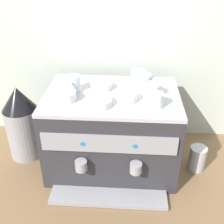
# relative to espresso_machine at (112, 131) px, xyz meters

# --- Properties ---
(ground_plane) EXTENTS (4.00, 4.00, 0.00)m
(ground_plane) POSITION_rel_espresso_machine_xyz_m (0.00, 0.00, -0.21)
(ground_plane) COLOR brown
(tiled_backsplash_wall) EXTENTS (2.80, 0.03, 0.91)m
(tiled_backsplash_wall) POSITION_rel_espresso_machine_xyz_m (0.00, 0.33, 0.24)
(tiled_backsplash_wall) COLOR silver
(tiled_backsplash_wall) RESTS_ON ground_plane
(espresso_machine) EXTENTS (0.66, 0.56, 0.43)m
(espresso_machine) POSITION_rel_espresso_machine_xyz_m (0.00, 0.00, 0.00)
(espresso_machine) COLOR #2D2D33
(espresso_machine) RESTS_ON ground_plane
(ceramic_cup_0) EXTENTS (0.07, 0.11, 0.06)m
(ceramic_cup_0) POSITION_rel_espresso_machine_xyz_m (0.20, 0.00, 0.25)
(ceramic_cup_0) COLOR silver
(ceramic_cup_0) RESTS_ON espresso_machine
(ceramic_cup_1) EXTENTS (0.07, 0.09, 0.07)m
(ceramic_cup_1) POSITION_rel_espresso_machine_xyz_m (0.20, -0.11, 0.25)
(ceramic_cup_1) COLOR silver
(ceramic_cup_1) RESTS_ON espresso_machine
(ceramic_cup_2) EXTENTS (0.07, 0.11, 0.08)m
(ceramic_cup_2) POSITION_rel_espresso_machine_xyz_m (-0.19, 0.02, 0.26)
(ceramic_cup_2) COLOR silver
(ceramic_cup_2) RESTS_ON espresso_machine
(ceramic_cup_3) EXTENTS (0.07, 0.11, 0.08)m
(ceramic_cup_3) POSITION_rel_espresso_machine_xyz_m (0.16, 0.07, 0.25)
(ceramic_cup_3) COLOR silver
(ceramic_cup_3) RESTS_ON espresso_machine
(ceramic_cup_4) EXTENTS (0.08, 0.11, 0.06)m
(ceramic_cup_4) POSITION_rel_espresso_machine_xyz_m (0.13, 0.16, 0.25)
(ceramic_cup_4) COLOR silver
(ceramic_cup_4) RESTS_ON espresso_machine
(ceramic_bowl_0) EXTENTS (0.10, 0.10, 0.04)m
(ceramic_bowl_0) POSITION_rel_espresso_machine_xyz_m (-0.21, -0.08, 0.24)
(ceramic_bowl_0) COLOR white
(ceramic_bowl_0) RESTS_ON espresso_machine
(ceramic_bowl_1) EXTENTS (0.11, 0.11, 0.03)m
(ceramic_bowl_1) POSITION_rel_espresso_machine_xyz_m (-0.06, 0.06, 0.23)
(ceramic_bowl_1) COLOR white
(ceramic_bowl_1) RESTS_ON espresso_machine
(ceramic_bowl_2) EXTENTS (0.10, 0.10, 0.04)m
(ceramic_bowl_2) POSITION_rel_espresso_machine_xyz_m (0.07, -0.06, 0.24)
(ceramic_bowl_2) COLOR white
(ceramic_bowl_2) RESTS_ON espresso_machine
(ceramic_bowl_3) EXTENTS (0.12, 0.12, 0.03)m
(ceramic_bowl_3) POSITION_rel_espresso_machine_xyz_m (-0.05, -0.12, 0.23)
(ceramic_bowl_3) COLOR white
(ceramic_bowl_3) RESTS_ON espresso_machine
(coffee_grinder) EXTENTS (0.18, 0.18, 0.43)m
(coffee_grinder) POSITION_rel_espresso_machine_xyz_m (-0.50, 0.04, 0.00)
(coffee_grinder) COLOR #939399
(coffee_grinder) RESTS_ON ground_plane
(milk_pitcher) EXTENTS (0.09, 0.09, 0.14)m
(milk_pitcher) POSITION_rel_espresso_machine_xyz_m (0.46, -0.02, -0.14)
(milk_pitcher) COLOR #B7B7BC
(milk_pitcher) RESTS_ON ground_plane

